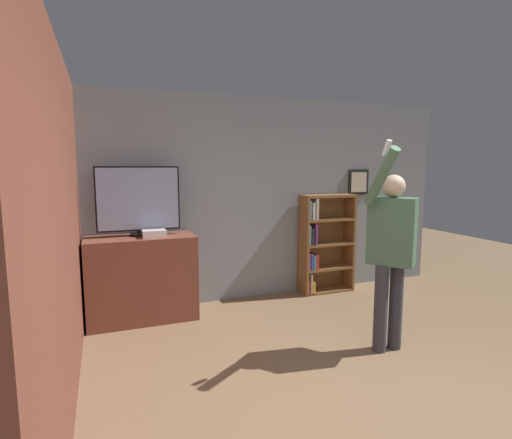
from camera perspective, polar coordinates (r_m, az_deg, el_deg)
The scene contains 8 objects.
ground_plane at distance 3.26m, azimuth 18.66°, elevation -26.19°, with size 14.00×14.00×0.00m, color #846647.
wall_back at distance 5.37m, azimuth -1.44°, elevation 2.88°, with size 6.10×0.09×2.70m.
wall_side_brick at distance 3.57m, azimuth -25.53°, elevation -0.27°, with size 0.06×4.56×2.70m.
tv_ledge at distance 4.90m, azimuth -15.99°, elevation -8.07°, with size 1.23×0.56×0.99m.
television at distance 4.79m, azimuth -16.44°, elevation 2.63°, with size 0.94×0.22×0.80m.
game_console at distance 4.69m, azimuth -14.35°, elevation -1.97°, with size 0.26×0.18×0.08m.
bookshelf at distance 5.77m, azimuth 9.48°, elevation -3.44°, with size 0.78×0.28×1.40m.
person at distance 4.02m, azimuth 18.78°, elevation -3.58°, with size 0.57×0.56×2.02m.
Camera 1 is at (-1.79, -2.05, 1.79)m, focal length 28.00 mm.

